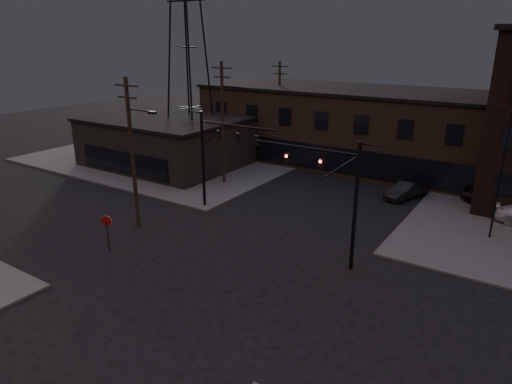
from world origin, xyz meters
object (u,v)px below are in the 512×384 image
traffic_signal_near (338,190)px  parked_car_lot_a (489,198)px  traffic_signal_far (215,150)px  stop_sign (107,225)px  car_crossing (406,190)px

traffic_signal_near → parked_car_lot_a: 17.99m
traffic_signal_far → stop_sign: (-1.28, -9.99, -3.17)m
traffic_signal_far → parked_car_lot_a: (18.68, 12.74, -4.12)m
traffic_signal_far → parked_car_lot_a: size_ratio=1.84×
traffic_signal_far → parked_car_lot_a: 22.98m
car_crossing → parked_car_lot_a: bearing=31.3°
parked_car_lot_a → car_crossing: parked_car_lot_a is taller
traffic_signal_near → parked_car_lot_a: traffic_signal_near is taller
traffic_signal_near → traffic_signal_far: size_ratio=1.00×
traffic_signal_near → stop_sign: 15.17m
car_crossing → stop_sign: bearing=-103.3°
parked_car_lot_a → car_crossing: 6.61m
traffic_signal_far → stop_sign: 10.55m
traffic_signal_far → car_crossing: traffic_signal_far is taller
traffic_signal_near → parked_car_lot_a: (6.60, 16.24, -4.04)m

